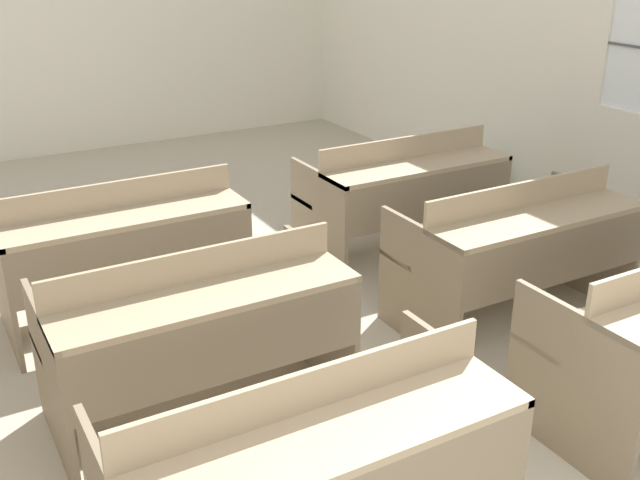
{
  "coord_description": "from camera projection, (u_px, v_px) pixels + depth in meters",
  "views": [
    {
      "loc": [
        -1.15,
        -0.35,
        2.1
      ],
      "look_at": [
        0.46,
        2.5,
        0.73
      ],
      "focal_mm": 42.0,
      "sensor_mm": 36.0,
      "label": 1
    }
  ],
  "objects": [
    {
      "name": "bench_third_right",
      "position": [
        404.0,
        190.0,
        5.05
      ],
      "size": [
        1.32,
        0.71,
        0.84
      ],
      "color": "#807059",
      "rests_on": "ground_plane"
    },
    {
      "name": "bench_third_center",
      "position": [
        122.0,
        245.0,
        4.19
      ],
      "size": [
        1.32,
        0.71,
        0.84
      ],
      "color": "#82725B",
      "rests_on": "ground_plane"
    },
    {
      "name": "wastepaper_bin",
      "position": [
        476.0,
        178.0,
        6.28
      ],
      "size": [
        0.23,
        0.23,
        0.32
      ],
      "color": "#1E6B33",
      "rests_on": "ground_plane"
    },
    {
      "name": "bench_second_right",
      "position": [
        517.0,
        245.0,
        4.18
      ],
      "size": [
        1.32,
        0.71,
        0.84
      ],
      "color": "#796A53",
      "rests_on": "ground_plane"
    },
    {
      "name": "bench_front_center",
      "position": [
        312.0,
        466.0,
        2.46
      ],
      "size": [
        1.32,
        0.71,
        0.84
      ],
      "color": "#796A53",
      "rests_on": "ground_plane"
    },
    {
      "name": "wall_back",
      "position": [
        22.0,
        15.0,
        6.97
      ],
      "size": [
        6.54,
        0.06,
        2.71
      ],
      "color": "white",
      "rests_on": "ground_plane"
    },
    {
      "name": "bench_second_center",
      "position": [
        199.0,
        327.0,
        3.32
      ],
      "size": [
        1.32,
        0.71,
        0.84
      ],
      "color": "#7B6B54",
      "rests_on": "ground_plane"
    },
    {
      "name": "wall_right_with_window",
      "position": [
        564.0,
        39.0,
        5.56
      ],
      "size": [
        0.06,
        7.29,
        2.71
      ],
      "color": "white",
      "rests_on": "ground_plane"
    }
  ]
}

